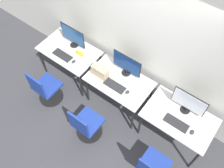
% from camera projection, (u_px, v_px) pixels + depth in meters
% --- Properties ---
extents(ground_plane, '(20.00, 20.00, 0.00)m').
position_uv_depth(ground_plane, '(108.00, 115.00, 4.83)').
color(ground_plane, '#3D3D42').
extents(wall_back, '(12.00, 0.05, 2.80)m').
position_uv_depth(wall_back, '(138.00, 39.00, 4.04)').
color(wall_back, silver).
rests_on(wall_back, ground_plane).
extents(desk_left, '(1.13, 0.71, 0.76)m').
position_uv_depth(desk_left, '(69.00, 53.00, 4.83)').
color(desk_left, silver).
rests_on(desk_left, ground_plane).
extents(monitor_left, '(0.55, 0.16, 0.45)m').
position_uv_depth(monitor_left, '(73.00, 36.00, 4.63)').
color(monitor_left, black).
rests_on(monitor_left, desk_left).
extents(keyboard_left, '(0.40, 0.16, 0.02)m').
position_uv_depth(keyboard_left, '(63.00, 55.00, 4.68)').
color(keyboard_left, '#262628').
rests_on(keyboard_left, desk_left).
extents(mouse_left, '(0.06, 0.09, 0.03)m').
position_uv_depth(mouse_left, '(74.00, 62.00, 4.58)').
color(mouse_left, '#333333').
rests_on(mouse_left, desk_left).
extents(office_chair_left, '(0.48, 0.48, 0.87)m').
position_uv_depth(office_chair_left, '(46.00, 89.00, 4.74)').
color(office_chair_left, black).
rests_on(office_chair_left, ground_plane).
extents(desk_center, '(1.13, 0.71, 0.76)m').
position_uv_depth(desk_center, '(119.00, 83.00, 4.43)').
color(desk_center, silver).
rests_on(desk_center, ground_plane).
extents(monitor_center, '(0.55, 0.16, 0.45)m').
position_uv_depth(monitor_center, '(127.00, 65.00, 4.25)').
color(monitor_center, black).
rests_on(monitor_center, desk_center).
extents(keyboard_center, '(0.40, 0.16, 0.02)m').
position_uv_depth(keyboard_center, '(115.00, 86.00, 4.29)').
color(keyboard_center, '#262628').
rests_on(keyboard_center, desk_center).
extents(mouse_center, '(0.06, 0.09, 0.03)m').
position_uv_depth(mouse_center, '(127.00, 92.00, 4.21)').
color(mouse_center, '#333333').
rests_on(mouse_center, desk_center).
extents(office_chair_center, '(0.48, 0.48, 0.87)m').
position_uv_depth(office_chair_center, '(86.00, 125.00, 4.33)').
color(office_chair_center, black).
rests_on(office_chair_center, ground_plane).
extents(desk_right, '(1.13, 0.71, 0.76)m').
position_uv_depth(desk_right, '(179.00, 120.00, 4.03)').
color(desk_right, silver).
rests_on(desk_right, ground_plane).
extents(monitor_right, '(0.55, 0.16, 0.45)m').
position_uv_depth(monitor_right, '(189.00, 102.00, 3.84)').
color(monitor_right, black).
rests_on(monitor_right, desk_right).
extents(keyboard_right, '(0.40, 0.16, 0.02)m').
position_uv_depth(keyboard_right, '(176.00, 123.00, 3.90)').
color(keyboard_right, '#262628').
rests_on(keyboard_right, desk_right).
extents(mouse_right, '(0.06, 0.09, 0.03)m').
position_uv_depth(mouse_right, '(192.00, 132.00, 3.81)').
color(mouse_right, '#333333').
rests_on(mouse_right, desk_right).
extents(handbag, '(0.30, 0.18, 0.25)m').
position_uv_depth(handbag, '(100.00, 71.00, 4.33)').
color(handbag, tan).
rests_on(handbag, desk_center).
extents(placard_left, '(0.16, 0.03, 0.08)m').
position_uv_depth(placard_left, '(80.00, 53.00, 4.66)').
color(placard_left, yellow).
rests_on(placard_left, desk_left).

